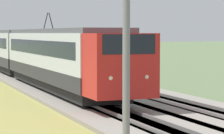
# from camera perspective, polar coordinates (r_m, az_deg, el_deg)

# --- Properties ---
(ballast_adjacent) EXTENTS (240.00, 4.40, 0.30)m
(ballast_adjacent) POSITION_cam_1_polar(r_m,az_deg,el_deg) (57.20, -8.30, 0.02)
(ballast_adjacent) COLOR gray
(ballast_adjacent) RESTS_ON ground
(track_adjacent) EXTENTS (240.00, 1.57, 0.45)m
(track_adjacent) POSITION_cam_1_polar(r_m,az_deg,el_deg) (57.20, -8.30, 0.03)
(track_adjacent) COLOR #4C4238
(track_adjacent) RESTS_ON ground
(passenger_train) EXTENTS (61.29, 2.96, 5.10)m
(passenger_train) POSITION_cam_1_polar(r_m,az_deg,el_deg) (51.75, -11.41, 2.08)
(passenger_train) COLOR red
(passenger_train) RESTS_ON ground
(catenary_mast_near) EXTENTS (0.22, 2.56, 8.86)m
(catenary_mast_near) POSITION_cam_1_polar(r_m,az_deg,el_deg) (15.52, 1.75, 6.67)
(catenary_mast_near) COLOR slate
(catenary_mast_near) RESTS_ON ground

